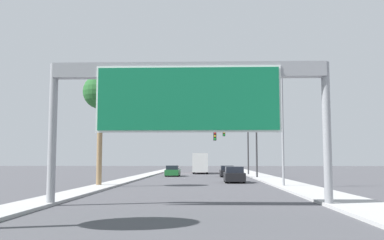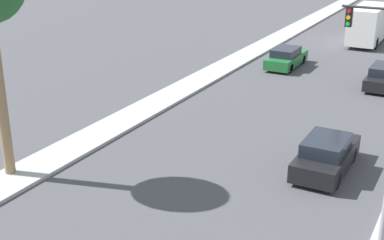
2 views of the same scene
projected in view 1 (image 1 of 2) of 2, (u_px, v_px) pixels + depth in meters
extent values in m
cube|color=#A7A7A7|center=(254.00, 174.00, 61.28)|extent=(3.00, 120.00, 0.15)
cube|color=#A7A7A7|center=(150.00, 174.00, 61.76)|extent=(2.00, 120.00, 0.15)
cylinder|color=gray|center=(52.00, 134.00, 20.24)|extent=(0.39, 0.39, 6.73)
cylinder|color=gray|center=(327.00, 133.00, 19.84)|extent=(0.39, 0.39, 6.73)
cube|color=gray|center=(188.00, 70.00, 20.32)|extent=(12.90, 0.60, 0.70)
cube|color=white|center=(188.00, 99.00, 19.89)|extent=(8.62, 0.08, 3.13)
cube|color=#0F6B42|center=(188.00, 99.00, 19.84)|extent=(8.42, 0.16, 2.93)
cube|color=black|center=(234.00, 177.00, 40.46)|extent=(1.84, 4.52, 0.76)
cube|color=#1E232D|center=(234.00, 170.00, 40.30)|extent=(1.62, 2.35, 0.57)
cylinder|color=black|center=(225.00, 178.00, 41.86)|extent=(0.22, 0.64, 0.64)
cylinder|color=black|center=(241.00, 178.00, 41.80)|extent=(0.22, 0.64, 0.64)
cylinder|color=black|center=(226.00, 180.00, 39.07)|extent=(0.22, 0.64, 0.64)
cylinder|color=black|center=(244.00, 180.00, 39.02)|extent=(0.22, 0.64, 0.64)
cube|color=black|center=(227.00, 173.00, 54.03)|extent=(1.75, 4.76, 0.70)
cube|color=#1E232D|center=(227.00, 168.00, 53.85)|extent=(1.54, 2.47, 0.54)
cylinder|color=black|center=(220.00, 174.00, 55.50)|extent=(0.22, 0.64, 0.64)
cylinder|color=black|center=(232.00, 174.00, 55.45)|extent=(0.22, 0.64, 0.64)
cylinder|color=black|center=(221.00, 175.00, 52.57)|extent=(0.22, 0.64, 0.64)
cylinder|color=black|center=(234.00, 175.00, 52.52)|extent=(0.22, 0.64, 0.64)
cube|color=#1E662D|center=(173.00, 172.00, 55.91)|extent=(1.77, 4.55, 0.70)
cube|color=#1E232D|center=(173.00, 168.00, 55.74)|extent=(1.56, 2.37, 0.54)
cylinder|color=black|center=(168.00, 173.00, 57.32)|extent=(0.22, 0.64, 0.64)
cylinder|color=black|center=(179.00, 173.00, 57.27)|extent=(0.22, 0.64, 0.64)
cylinder|color=black|center=(166.00, 174.00, 54.51)|extent=(0.22, 0.64, 0.64)
cylinder|color=black|center=(178.00, 174.00, 54.46)|extent=(0.22, 0.64, 0.64)
cube|color=red|center=(201.00, 165.00, 70.53)|extent=(2.12, 2.43, 1.84)
cube|color=silver|center=(200.00, 163.00, 66.26)|extent=(2.31, 6.25, 2.85)
cylinder|color=black|center=(195.00, 170.00, 70.37)|extent=(0.28, 1.00, 1.00)
cylinder|color=black|center=(207.00, 170.00, 70.31)|extent=(0.28, 1.00, 1.00)
cylinder|color=black|center=(194.00, 171.00, 64.62)|extent=(0.28, 1.00, 1.00)
cylinder|color=black|center=(207.00, 171.00, 64.56)|extent=(0.28, 1.00, 1.00)
cylinder|color=#2D2D30|center=(257.00, 153.00, 49.64)|extent=(0.20, 0.20, 5.79)
cylinder|color=#2D2D30|center=(234.00, 131.00, 49.96)|extent=(5.27, 0.14, 0.14)
cube|color=black|center=(215.00, 136.00, 49.98)|extent=(0.35, 0.28, 1.05)
cylinder|color=red|center=(215.00, 133.00, 49.85)|extent=(0.22, 0.04, 0.22)
cylinder|color=yellow|center=(215.00, 136.00, 49.82)|extent=(0.22, 0.04, 0.22)
cylinder|color=green|center=(215.00, 139.00, 49.79)|extent=(0.22, 0.04, 0.22)
cylinder|color=#2D2D30|center=(248.00, 151.00, 59.64)|extent=(0.20, 0.20, 6.84)
cylinder|color=#2D2D30|center=(235.00, 128.00, 59.99)|extent=(3.65, 0.14, 0.14)
cube|color=black|center=(224.00, 132.00, 59.98)|extent=(0.35, 0.28, 1.05)
cylinder|color=red|center=(224.00, 130.00, 59.86)|extent=(0.22, 0.04, 0.22)
cylinder|color=yellow|center=(224.00, 132.00, 59.82)|extent=(0.22, 0.04, 0.22)
cylinder|color=green|center=(224.00, 135.00, 59.79)|extent=(0.22, 0.04, 0.22)
cylinder|color=#8C704C|center=(100.00, 139.00, 34.46)|extent=(0.43, 0.43, 7.68)
sphere|color=#235B28|center=(101.00, 92.00, 34.81)|extent=(2.84, 2.84, 2.84)
cylinder|color=gray|center=(283.00, 127.00, 33.50)|extent=(0.18, 0.18, 9.43)
cylinder|color=gray|center=(267.00, 70.00, 33.96)|extent=(2.21, 0.12, 0.12)
cube|color=#B2B2A8|center=(254.00, 71.00, 33.98)|extent=(0.60, 0.28, 0.20)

